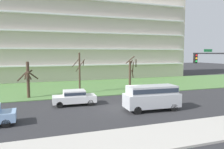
# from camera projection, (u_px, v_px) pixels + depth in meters

# --- Properties ---
(ground) EXTENTS (160.00, 160.00, 0.00)m
(ground) POSITION_uv_depth(u_px,v_px,m) (123.00, 107.00, 21.85)
(ground) COLOR #2D2D30
(sidewalk_curb_near) EXTENTS (80.00, 4.00, 0.15)m
(sidewalk_curb_near) POSITION_uv_depth(u_px,v_px,m) (169.00, 135.00, 14.34)
(sidewalk_curb_near) COLOR #BCB7AD
(sidewalk_curb_near) RESTS_ON ground
(grass_lawn_strip) EXTENTS (80.00, 16.00, 0.08)m
(grass_lawn_strip) POSITION_uv_depth(u_px,v_px,m) (90.00, 87.00, 34.99)
(grass_lawn_strip) COLOR #547F42
(grass_lawn_strip) RESTS_ON ground
(apartment_building) EXTENTS (47.95, 11.22, 18.55)m
(apartment_building) POSITION_uv_depth(u_px,v_px,m) (75.00, 35.00, 46.40)
(apartment_building) COLOR beige
(apartment_building) RESTS_ON ground
(tree_far_left) EXTENTS (2.42, 2.42, 4.38)m
(tree_far_left) POSITION_uv_depth(u_px,v_px,m) (28.00, 79.00, 25.99)
(tree_far_left) COLOR #423023
(tree_far_left) RESTS_ON ground
(tree_left) EXTENTS (1.81, 1.57, 5.44)m
(tree_left) POSITION_uv_depth(u_px,v_px,m) (80.00, 72.00, 28.72)
(tree_left) COLOR #423023
(tree_left) RESTS_ON ground
(tree_center) EXTENTS (1.56, 2.06, 4.99)m
(tree_center) POSITION_uv_depth(u_px,v_px,m) (131.00, 73.00, 30.72)
(tree_center) COLOR #423023
(tree_center) RESTS_ON ground
(sedan_white_near_left) EXTENTS (4.48, 2.00, 1.57)m
(sedan_white_near_left) POSITION_uv_depth(u_px,v_px,m) (74.00, 97.00, 22.65)
(sedan_white_near_left) COLOR white
(sedan_white_near_left) RESTS_ON ground
(van_silver_center_left) EXTENTS (5.30, 2.26, 2.36)m
(van_silver_center_left) POSITION_uv_depth(u_px,v_px,m) (152.00, 96.00, 20.53)
(van_silver_center_left) COLOR #B7BABF
(van_silver_center_left) RESTS_ON ground
(traffic_signal_mast) EXTENTS (0.90, 4.29, 5.77)m
(traffic_signal_mast) POSITION_uv_depth(u_px,v_px,m) (215.00, 70.00, 18.74)
(traffic_signal_mast) COLOR black
(traffic_signal_mast) RESTS_ON ground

